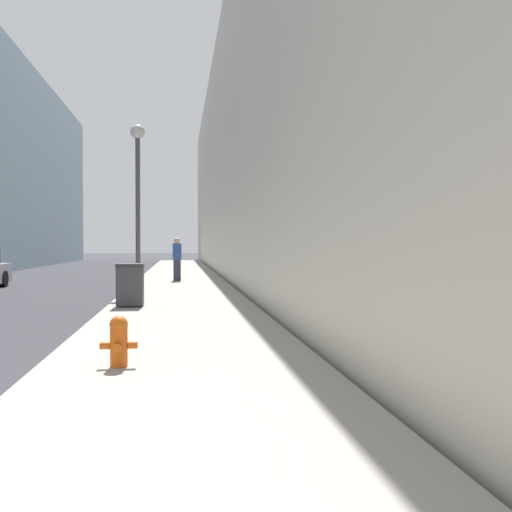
{
  "coord_description": "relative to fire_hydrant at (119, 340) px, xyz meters",
  "views": [
    {
      "loc": [
        5.42,
        -5.29,
        1.66
      ],
      "look_at": [
        8.35,
        16.52,
        1.19
      ],
      "focal_mm": 40.0,
      "sensor_mm": 36.0,
      "label": 1
    }
  ],
  "objects": [
    {
      "name": "sidewalk_right",
      "position": [
        0.79,
        16.17,
        -0.4
      ],
      "size": [
        3.62,
        60.0,
        0.15
      ],
      "color": "#9E998E",
      "rests_on": "ground"
    },
    {
      "name": "building_right_stone",
      "position": [
        8.7,
        24.17,
        5.83
      ],
      "size": [
        12.0,
        60.0,
        12.62
      ],
      "color": "beige",
      "rests_on": "ground"
    },
    {
      "name": "fire_hydrant",
      "position": [
        0.0,
        0.0,
        0.0
      ],
      "size": [
        0.45,
        0.34,
        0.63
      ],
      "color": "#D15614",
      "rests_on": "sidewalk_right"
    },
    {
      "name": "trash_bin",
      "position": [
        -0.44,
        6.89,
        0.2
      ],
      "size": [
        0.64,
        0.63,
        1.03
      ],
      "color": "#3D3D42",
      "rests_on": "sidewalk_right"
    },
    {
      "name": "lamppost",
      "position": [
        -0.56,
        11.24,
        3.02
      ],
      "size": [
        0.45,
        0.45,
        5.27
      ],
      "color": "#4C4C51",
      "rests_on": "sidewalk_right"
    },
    {
      "name": "pedestrian_on_sidewalk",
      "position": [
        0.64,
        16.49,
        0.56
      ],
      "size": [
        0.36,
        0.23,
        1.76
      ],
      "color": "#2D3347",
      "rests_on": "sidewalk_right"
    }
  ]
}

